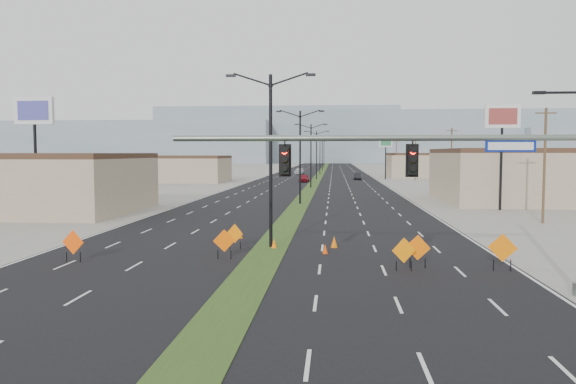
# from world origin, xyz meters

# --- Properties ---
(ground) EXTENTS (600.00, 600.00, 0.00)m
(ground) POSITION_xyz_m (0.00, 0.00, 0.00)
(ground) COLOR gray
(ground) RESTS_ON ground
(road_surface) EXTENTS (25.00, 400.00, 0.02)m
(road_surface) POSITION_xyz_m (0.00, 100.00, 0.00)
(road_surface) COLOR black
(road_surface) RESTS_ON ground
(median_strip) EXTENTS (2.00, 400.00, 0.04)m
(median_strip) POSITION_xyz_m (0.00, 100.00, 0.00)
(median_strip) COLOR #274719
(median_strip) RESTS_ON ground
(building_sw_far) EXTENTS (30.00, 14.00, 4.50)m
(building_sw_far) POSITION_xyz_m (-32.00, 85.00, 2.25)
(building_sw_far) COLOR tan
(building_sw_far) RESTS_ON ground
(building_se_far) EXTENTS (44.00, 16.00, 5.00)m
(building_se_far) POSITION_xyz_m (38.00, 110.00, 2.50)
(building_se_far) COLOR tan
(building_se_far) RESTS_ON ground
(mesa_west) EXTENTS (180.00, 50.00, 22.00)m
(mesa_west) POSITION_xyz_m (-120.00, 280.00, 11.00)
(mesa_west) COLOR gray
(mesa_west) RESTS_ON ground
(mesa_center) EXTENTS (220.00, 50.00, 28.00)m
(mesa_center) POSITION_xyz_m (40.00, 300.00, 14.00)
(mesa_center) COLOR gray
(mesa_center) RESTS_ON ground
(mesa_backdrop) EXTENTS (140.00, 50.00, 32.00)m
(mesa_backdrop) POSITION_xyz_m (-30.00, 320.00, 16.00)
(mesa_backdrop) COLOR gray
(mesa_backdrop) RESTS_ON ground
(signal_mast) EXTENTS (16.30, 0.60, 8.00)m
(signal_mast) POSITION_xyz_m (8.56, 2.00, 4.79)
(signal_mast) COLOR slate
(signal_mast) RESTS_ON ground
(streetlight_0) EXTENTS (5.15, 0.24, 10.02)m
(streetlight_0) POSITION_xyz_m (0.00, 12.00, 5.42)
(streetlight_0) COLOR black
(streetlight_0) RESTS_ON ground
(streetlight_1) EXTENTS (5.15, 0.24, 10.02)m
(streetlight_1) POSITION_xyz_m (0.00, 40.00, 5.42)
(streetlight_1) COLOR black
(streetlight_1) RESTS_ON ground
(streetlight_2) EXTENTS (5.15, 0.24, 10.02)m
(streetlight_2) POSITION_xyz_m (0.00, 68.00, 5.42)
(streetlight_2) COLOR black
(streetlight_2) RESTS_ON ground
(streetlight_3) EXTENTS (5.15, 0.24, 10.02)m
(streetlight_3) POSITION_xyz_m (0.00, 96.00, 5.42)
(streetlight_3) COLOR black
(streetlight_3) RESTS_ON ground
(streetlight_4) EXTENTS (5.15, 0.24, 10.02)m
(streetlight_4) POSITION_xyz_m (0.00, 124.00, 5.42)
(streetlight_4) COLOR black
(streetlight_4) RESTS_ON ground
(streetlight_5) EXTENTS (5.15, 0.24, 10.02)m
(streetlight_5) POSITION_xyz_m (0.00, 152.00, 5.42)
(streetlight_5) COLOR black
(streetlight_5) RESTS_ON ground
(streetlight_6) EXTENTS (5.15, 0.24, 10.02)m
(streetlight_6) POSITION_xyz_m (0.00, 180.00, 5.42)
(streetlight_6) COLOR black
(streetlight_6) RESTS_ON ground
(utility_pole_0) EXTENTS (1.60, 0.20, 9.00)m
(utility_pole_0) POSITION_xyz_m (20.00, 25.00, 4.67)
(utility_pole_0) COLOR #4C3823
(utility_pole_0) RESTS_ON ground
(utility_pole_1) EXTENTS (1.60, 0.20, 9.00)m
(utility_pole_1) POSITION_xyz_m (20.00, 60.00, 4.67)
(utility_pole_1) COLOR #4C3823
(utility_pole_1) RESTS_ON ground
(utility_pole_2) EXTENTS (1.60, 0.20, 9.00)m
(utility_pole_2) POSITION_xyz_m (20.00, 95.00, 4.67)
(utility_pole_2) COLOR #4C3823
(utility_pole_2) RESTS_ON ground
(utility_pole_3) EXTENTS (1.60, 0.20, 9.00)m
(utility_pole_3) POSITION_xyz_m (20.00, 130.00, 4.67)
(utility_pole_3) COLOR #4C3823
(utility_pole_3) RESTS_ON ground
(car_left) EXTENTS (2.04, 4.41, 1.46)m
(car_left) POSITION_xyz_m (-2.00, 85.49, 0.73)
(car_left) COLOR maroon
(car_left) RESTS_ON ground
(car_mid) EXTENTS (1.79, 4.31, 1.39)m
(car_mid) POSITION_xyz_m (8.48, 95.95, 0.69)
(car_mid) COLOR black
(car_mid) RESTS_ON ground
(car_far) EXTENTS (2.60, 5.69, 1.61)m
(car_far) POSITION_xyz_m (-5.22, 122.74, 0.81)
(car_far) COLOR #AEB2B8
(car_far) RESTS_ON ground
(construction_sign_0) EXTENTS (1.22, 0.28, 1.65)m
(construction_sign_0) POSITION_xyz_m (-9.43, 6.76, 0.97)
(construction_sign_0) COLOR #FF4D05
(construction_sign_0) RESTS_ON ground
(construction_sign_1) EXTENTS (1.01, 0.49, 1.46)m
(construction_sign_1) POSITION_xyz_m (-2.00, 11.29, 0.85)
(construction_sign_1) COLOR orange
(construction_sign_1) RESTS_ON ground
(construction_sign_2) EXTENTS (1.11, 0.47, 1.56)m
(construction_sign_2) POSITION_xyz_m (-2.00, 8.20, 0.92)
(construction_sign_2) COLOR #FF6105
(construction_sign_2) RESTS_ON ground
(construction_sign_3) EXTENTS (1.15, 0.38, 1.58)m
(construction_sign_3) POSITION_xyz_m (6.92, 5.97, 0.93)
(construction_sign_3) COLOR orange
(construction_sign_3) RESTS_ON ground
(construction_sign_4) EXTENTS (1.13, 0.54, 1.63)m
(construction_sign_4) POSITION_xyz_m (7.65, 6.65, 0.96)
(construction_sign_4) COLOR #E76004
(construction_sign_4) RESTS_ON ground
(construction_sign_5) EXTENTS (1.23, 0.60, 1.78)m
(construction_sign_5) POSITION_xyz_m (11.50, 6.36, 1.05)
(construction_sign_5) COLOR orange
(construction_sign_5) RESTS_ON ground
(cone_0) EXTENTS (0.42, 0.42, 0.58)m
(cone_0) POSITION_xyz_m (0.23, 11.63, 0.29)
(cone_0) COLOR #FC6B05
(cone_0) RESTS_ON ground
(cone_1) EXTENTS (0.42, 0.42, 0.54)m
(cone_1) POSITION_xyz_m (3.19, 10.18, 0.27)
(cone_1) COLOR #D63F04
(cone_1) RESTS_ON ground
(cone_2) EXTENTS (0.45, 0.45, 0.69)m
(cone_2) POSITION_xyz_m (3.68, 12.21, 0.34)
(cone_2) COLOR #E66304
(cone_2) RESTS_ON ground
(cone_3) EXTENTS (0.38, 0.38, 0.55)m
(cone_3) POSITION_xyz_m (-2.35, 15.26, 0.28)
(cone_3) COLOR orange
(cone_3) RESTS_ON ground
(pole_sign_west) EXTENTS (3.26, 0.55, 9.95)m
(pole_sign_west) POSITION_xyz_m (-20.12, 22.79, 8.15)
(pole_sign_west) COLOR black
(pole_sign_west) RESTS_ON ground
(pole_sign_east_near) EXTENTS (3.30, 0.46, 10.09)m
(pole_sign_east_near) POSITION_xyz_m (19.66, 35.18, 8.27)
(pole_sign_east_near) COLOR black
(pole_sign_east_near) RESTS_ON ground
(pole_sign_east_far) EXTENTS (2.70, 1.47, 8.59)m
(pole_sign_east_far) POSITION_xyz_m (14.31, 97.73, 6.95)
(pole_sign_east_far) COLOR black
(pole_sign_east_far) RESTS_ON ground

